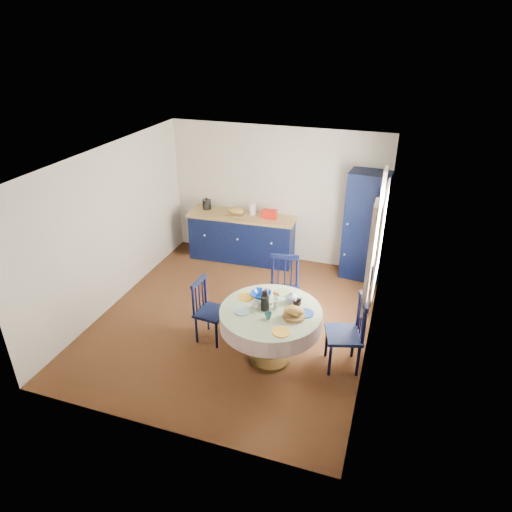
{
  "coord_description": "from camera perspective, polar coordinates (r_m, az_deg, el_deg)",
  "views": [
    {
      "loc": [
        2.15,
        -5.39,
        4.07
      ],
      "look_at": [
        0.29,
        0.2,
        1.04
      ],
      "focal_mm": 32.0,
      "sensor_mm": 36.0,
      "label": 1
    }
  ],
  "objects": [
    {
      "name": "chair_left",
      "position": [
        6.47,
        -5.92,
        -6.74
      ],
      "size": [
        0.43,
        0.45,
        0.93
      ],
      "rotation": [
        0.0,
        0.0,
        1.48
      ],
      "color": "black",
      "rests_on": "floor"
    },
    {
      "name": "window",
      "position": [
        6.24,
        14.97,
        2.13
      ],
      "size": [
        0.1,
        1.74,
        1.45
      ],
      "color": "white",
      "rests_on": "wall_right"
    },
    {
      "name": "wall_back",
      "position": [
        8.43,
        2.56,
        7.62
      ],
      "size": [
        4.0,
        0.02,
        2.5
      ],
      "primitive_type": "cube",
      "color": "silver",
      "rests_on": "floor"
    },
    {
      "name": "cobalt_bowl",
      "position": [
        6.1,
        0.61,
        -4.87
      ],
      "size": [
        0.27,
        0.27,
        0.07
      ],
      "primitive_type": "imported",
      "color": "navy",
      "rests_on": "dining_table"
    },
    {
      "name": "mug_a",
      "position": [
        5.88,
        -0.0,
        -6.1
      ],
      "size": [
        0.12,
        0.12,
        0.09
      ],
      "primitive_type": "imported",
      "color": "silver",
      "rests_on": "dining_table"
    },
    {
      "name": "dining_table",
      "position": [
        5.93,
        1.93,
        -7.82
      ],
      "size": [
        1.32,
        1.32,
        1.08
      ],
      "color": "brown",
      "rests_on": "floor"
    },
    {
      "name": "wall_left",
      "position": [
        7.37,
        -17.7,
        3.35
      ],
      "size": [
        0.02,
        4.5,
        2.5
      ],
      "primitive_type": "cube",
      "color": "silver",
      "rests_on": "floor"
    },
    {
      "name": "floor",
      "position": [
        7.09,
        -2.76,
        -7.87
      ],
      "size": [
        4.5,
        4.5,
        0.0
      ],
      "primitive_type": "plane",
      "color": "black",
      "rests_on": "ground"
    },
    {
      "name": "pantry_cabinet",
      "position": [
        8.04,
        13.48,
        3.63
      ],
      "size": [
        0.71,
        0.54,
        1.91
      ],
      "rotation": [
        0.0,
        0.0,
        -0.09
      ],
      "color": "black",
      "rests_on": "floor"
    },
    {
      "name": "mug_b",
      "position": [
        5.68,
        1.53,
        -7.48
      ],
      "size": [
        0.09,
        0.09,
        0.09
      ],
      "primitive_type": "imported",
      "color": "#2F636C",
      "rests_on": "dining_table"
    },
    {
      "name": "ceiling",
      "position": [
        6.01,
        -3.29,
        12.02
      ],
      "size": [
        4.5,
        4.5,
        0.0
      ],
      "primitive_type": "plane",
      "rotation": [
        3.14,
        0.0,
        0.0
      ],
      "color": "white",
      "rests_on": "wall_back"
    },
    {
      "name": "mug_d",
      "position": [
        6.15,
        1.18,
        -4.51
      ],
      "size": [
        0.09,
        0.09,
        0.09
      ],
      "primitive_type": "imported",
      "color": "silver",
      "rests_on": "dining_table"
    },
    {
      "name": "kitchen_counter",
      "position": [
        8.63,
        -1.74,
        2.48
      ],
      "size": [
        2.03,
        0.72,
        1.13
      ],
      "rotation": [
        0.0,
        0.0,
        0.05
      ],
      "color": "black",
      "rests_on": "floor"
    },
    {
      "name": "wall_right",
      "position": [
        6.09,
        14.85,
        -1.4
      ],
      "size": [
        0.02,
        4.5,
        2.5
      ],
      "primitive_type": "cube",
      "color": "silver",
      "rests_on": "floor"
    },
    {
      "name": "mug_c",
      "position": [
        5.94,
        5.17,
        -5.84
      ],
      "size": [
        0.11,
        0.11,
        0.09
      ],
      "primitive_type": "imported",
      "color": "black",
      "rests_on": "dining_table"
    },
    {
      "name": "chair_right",
      "position": [
        6.03,
        11.35,
        -9.42
      ],
      "size": [
        0.56,
        0.58,
        1.04
      ],
      "rotation": [
        0.0,
        0.0,
        -1.28
      ],
      "color": "black",
      "rests_on": "floor"
    },
    {
      "name": "chair_far",
      "position": [
        6.82,
        3.44,
        -4.22
      ],
      "size": [
        0.53,
        0.51,
        1.03
      ],
      "rotation": [
        0.0,
        0.0,
        0.17
      ],
      "color": "black",
      "rests_on": "floor"
    }
  ]
}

